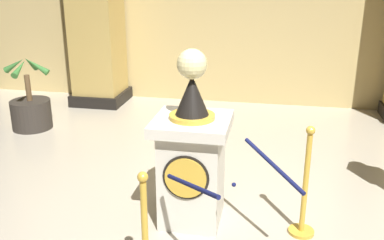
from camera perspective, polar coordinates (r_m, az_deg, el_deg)
name	(u,v)px	position (r m, az deg, el deg)	size (l,w,h in m)	color
ground_plane	(212,229)	(4.31, 2.56, -14.02)	(10.16, 10.16, 0.00)	#B2A893
pedestal_clock	(192,157)	(4.15, -0.01, -4.81)	(0.70, 0.70, 1.69)	beige
stanchion_far	(304,197)	(4.19, 14.39, -9.70)	(0.24, 0.24, 1.07)	gold
velvet_rope	(234,175)	(3.55, 5.50, -7.11)	(1.14, 1.13, 0.22)	#141947
potted_palm_left	(31,110)	(7.17, -20.20, 1.22)	(0.74, 0.74, 1.14)	#2D2823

